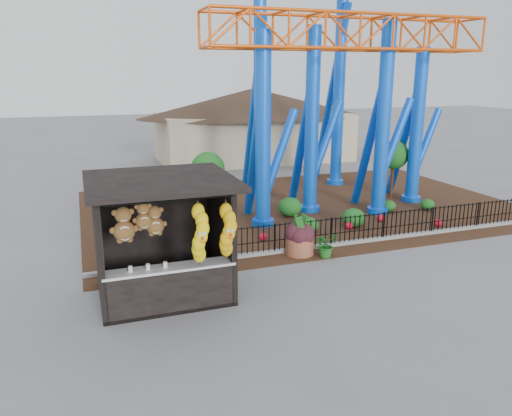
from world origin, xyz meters
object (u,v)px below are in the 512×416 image
object	(u,v)px
terracotta_planter	(300,246)
prize_booth	(164,242)
roller_coaster	(328,50)
potted_plant	(326,244)

from	to	relation	value
terracotta_planter	prize_booth	bearing A→B (deg)	-158.31
roller_coaster	potted_plant	xyz separation A→B (m)	(-2.92, -6.01, -6.04)
prize_booth	terracotta_planter	bearing A→B (deg)	21.69
prize_booth	potted_plant	bearing A→B (deg)	14.23
terracotta_planter	potted_plant	bearing A→B (deg)	-35.17
prize_booth	potted_plant	xyz separation A→B (m)	(5.19, 1.32, -1.12)
prize_booth	roller_coaster	size ratio (longest dim) A/B	0.32
roller_coaster	potted_plant	world-z (taller)	roller_coaster
prize_booth	terracotta_planter	size ratio (longest dim) A/B	3.91
prize_booth	roller_coaster	xyz separation A→B (m)	(8.10, 7.32, 4.92)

